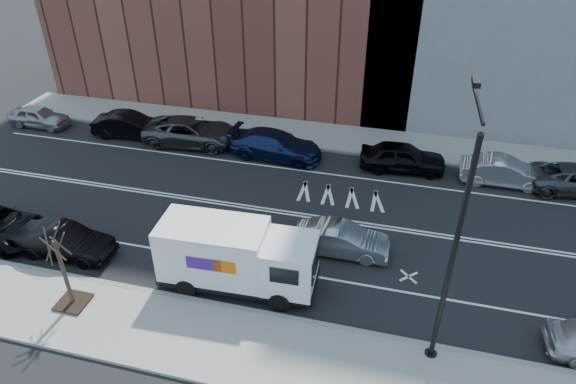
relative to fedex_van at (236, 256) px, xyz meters
The scene contains 17 objects.
ground 5.90m from the fedex_van, 80.09° to the left, with size 120.00×120.00×0.00m, color black.
sidewalk_near 3.66m from the fedex_van, 73.01° to the right, with size 44.00×3.60×0.15m, color gray.
sidewalk_far 14.51m from the fedex_van, 86.12° to the left, with size 44.00×3.60×0.15m, color gray.
curb_near 2.26m from the fedex_van, 55.09° to the right, with size 44.00×0.25×0.17m, color gray.
curb_far 12.72m from the fedex_van, 85.56° to the left, with size 44.00×0.25×0.17m, color gray.
road_markings 5.89m from the fedex_van, 80.09° to the left, with size 40.00×8.60×0.01m, color white, non-canonical shape.
streetlight 8.82m from the fedex_van, ahead, with size 0.44×4.02×9.34m.
street_tree 6.64m from the fedex_van, 155.07° to the right, with size 1.20×1.20×3.75m.
fedex_van is the anchor object (origin of this frame).
far_parked_a 21.17m from the fedex_van, 147.79° to the left, with size 1.65×4.09×1.39m, color #9D9EA2.
far_parked_b 16.05m from the fedex_van, 134.57° to the left, with size 1.64×4.70×1.55m, color black.
far_parked_c 13.47m from the fedex_van, 121.48° to the left, with size 2.73×5.93×1.65m, color #474A4E.
far_parked_d 11.22m from the fedex_van, 97.30° to the left, with size 2.27×5.58×1.62m, color #16224F.
far_parked_e 12.96m from the fedex_van, 62.21° to the left, with size 1.95×4.85×1.65m, color black.
far_parked_f 16.15m from the fedex_van, 44.50° to the left, with size 1.61×4.61×1.52m, color #B2B2B7.
driving_sedan 5.09m from the fedex_van, 39.93° to the left, with size 1.50×4.31×1.42m, color #9E9DA2.
near_parked_rear_a 8.22m from the fedex_van, behind, with size 1.56×4.46×1.47m, color black.
Camera 1 is at (5.06, -20.63, 15.18)m, focal length 32.00 mm.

